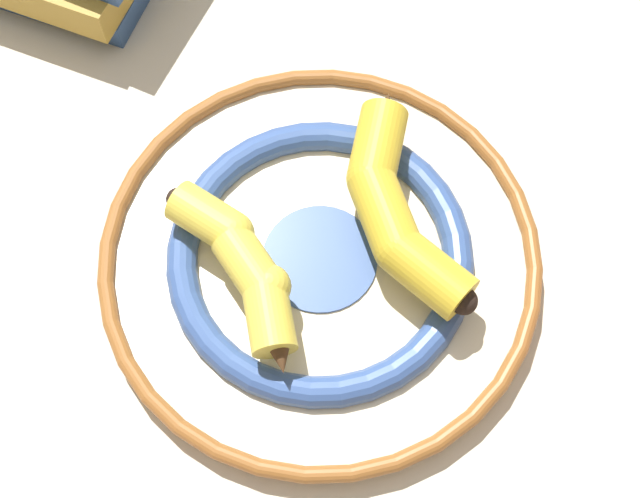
{
  "coord_description": "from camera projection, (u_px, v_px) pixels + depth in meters",
  "views": [
    {
      "loc": [
        0.09,
        -0.23,
        0.66
      ],
      "look_at": [
        0.02,
        0.03,
        0.04
      ],
      "focal_mm": 50.0,
      "sensor_mm": 36.0,
      "label": 1
    }
  ],
  "objects": [
    {
      "name": "banana_b",
      "position": [
        246.0,
        267.0,
        0.66
      ],
      "size": [
        0.14,
        0.13,
        0.03
      ],
      "rotation": [
        0.0,
        0.0,
        -3.87
      ],
      "color": "yellow",
      "rests_on": "decorative_bowl"
    },
    {
      "name": "decorative_bowl",
      "position": [
        320.0,
        259.0,
        0.7
      ],
      "size": [
        0.35,
        0.35,
        0.03
      ],
      "color": "beige",
      "rests_on": "ground_plane"
    },
    {
      "name": "banana_a",
      "position": [
        394.0,
        206.0,
        0.68
      ],
      "size": [
        0.12,
        0.18,
        0.04
      ],
      "rotation": [
        0.0,
        0.0,
        -0.99
      ],
      "color": "gold",
      "rests_on": "decorative_bowl"
    },
    {
      "name": "ground_plane",
      "position": [
        285.0,
        296.0,
        0.71
      ],
      "size": [
        2.8,
        2.8,
        0.0
      ],
      "primitive_type": "plane",
      "color": "beige"
    }
  ]
}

